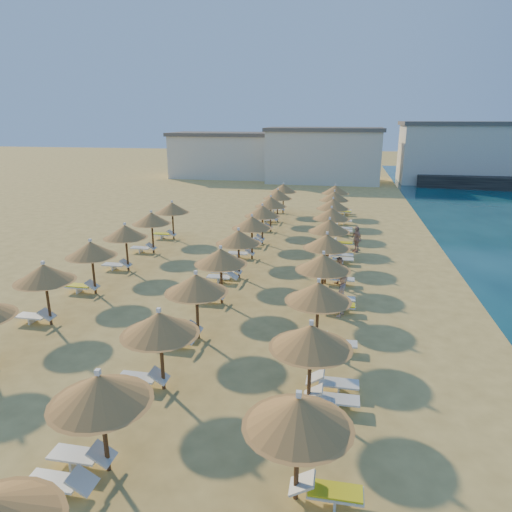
% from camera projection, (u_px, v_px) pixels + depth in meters
% --- Properties ---
extents(ground, '(220.00, 220.00, 0.00)m').
position_uv_depth(ground, '(267.00, 309.00, 21.23)').
color(ground, '#E0BC62').
rests_on(ground, ground).
extents(hotel_blocks, '(48.29, 11.24, 8.10)m').
position_uv_depth(hotel_blocks, '(340.00, 154.00, 63.69)').
color(hotel_blocks, silver).
rests_on(hotel_blocks, ground).
extents(parasol_row_east, '(2.52, 39.26, 2.86)m').
position_uv_depth(parasol_row_east, '(327.00, 242.00, 23.79)').
color(parasol_row_east, brown).
rests_on(parasol_row_east, ground).
extents(parasol_row_west, '(2.52, 39.26, 2.86)m').
position_uv_depth(parasol_row_west, '(239.00, 238.00, 24.65)').
color(parasol_row_west, brown).
rests_on(parasol_row_west, ground).
extents(parasol_row_inland, '(2.52, 20.89, 2.86)m').
position_uv_depth(parasol_row_inland, '(109.00, 241.00, 24.11)').
color(parasol_row_inland, brown).
rests_on(parasol_row_inland, ground).
extents(loungers, '(14.41, 38.22, 0.66)m').
position_uv_depth(loungers, '(254.00, 275.00, 24.75)').
color(loungers, white).
rests_on(loungers, ground).
extents(beachgoer_b, '(0.92, 0.95, 1.54)m').
position_uv_depth(beachgoer_b, '(339.00, 272.00, 23.94)').
color(beachgoer_b, tan).
rests_on(beachgoer_b, ground).
extents(beachgoer_a, '(0.65, 0.80, 1.90)m').
position_uv_depth(beachgoer_a, '(341.00, 296.00, 20.18)').
color(beachgoer_a, tan).
rests_on(beachgoer_a, ground).
extents(beachgoer_c, '(0.91, 1.08, 1.74)m').
position_uv_depth(beachgoer_c, '(356.00, 239.00, 30.03)').
color(beachgoer_c, tan).
rests_on(beachgoer_c, ground).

